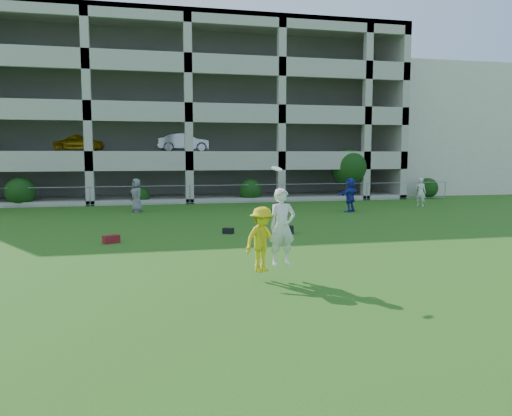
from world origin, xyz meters
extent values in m
plane|color=#235114|center=(0.00, 0.00, 0.00)|extent=(100.00, 100.00, 0.00)
cube|color=beige|center=(23.00, 28.00, 5.00)|extent=(16.00, 14.00, 10.00)
imported|color=slate|center=(-3.22, 15.15, 0.90)|extent=(0.91, 1.05, 1.81)
imported|color=#202C96|center=(8.05, 12.71, 0.93)|extent=(1.71, 1.47, 1.86)
imported|color=silver|center=(13.32, 14.42, 0.86)|extent=(0.72, 0.75, 1.72)
cube|color=#5C0F1D|center=(-4.00, 5.58, 0.14)|extent=(0.63, 0.52, 0.28)
cube|color=black|center=(0.36, 6.76, 0.11)|extent=(0.47, 0.41, 0.22)
cube|color=black|center=(2.70, 6.28, 0.15)|extent=(0.42, 0.42, 0.30)
cube|color=#14381C|center=(3.95, 12.81, 0.12)|extent=(0.58, 0.53, 0.25)
imported|color=yellow|center=(-0.04, -0.63, 1.02)|extent=(1.20, 1.02, 1.61)
imported|color=silver|center=(0.47, -0.63, 1.32)|extent=(0.75, 0.54, 1.90)
cylinder|color=white|center=(0.34, -0.55, 2.75)|extent=(0.29, 0.27, 0.16)
cube|color=#9E998C|center=(0.00, 32.75, 6.00)|extent=(30.00, 0.50, 12.00)
cube|color=#9E998C|center=(14.75, 26.00, 6.00)|extent=(0.50, 14.00, 12.00)
cube|color=#9E998C|center=(0.00, 26.00, 11.85)|extent=(30.00, 14.00, 0.30)
cube|color=#9E998C|center=(0.00, 26.00, 0.15)|extent=(30.00, 14.00, 0.30)
cube|color=#9E998C|center=(0.00, 26.00, 3.15)|extent=(30.00, 14.00, 0.30)
cube|color=#9E998C|center=(0.00, 26.00, 6.15)|extent=(30.00, 14.00, 0.30)
cube|color=#9E998C|center=(0.00, 26.00, 9.15)|extent=(30.00, 14.00, 0.30)
cube|color=#9E998C|center=(0.00, 19.15, 2.55)|extent=(30.00, 0.30, 0.90)
cube|color=#9E998C|center=(0.00, 19.15, 5.55)|extent=(30.00, 0.30, 0.90)
cube|color=#9E998C|center=(0.00, 19.15, 8.55)|extent=(30.00, 0.30, 0.90)
cube|color=#9E998C|center=(0.00, 19.15, 11.55)|extent=(30.00, 0.30, 0.90)
cube|color=#9E998C|center=(-6.00, 19.25, 6.00)|extent=(0.50, 0.50, 12.00)
cube|color=#9E998C|center=(0.00, 19.25, 6.00)|extent=(0.50, 0.50, 12.00)
cube|color=#9E998C|center=(6.00, 19.25, 6.00)|extent=(0.50, 0.50, 12.00)
cube|color=#9E998C|center=(12.00, 19.25, 6.00)|extent=(0.50, 0.50, 12.00)
cube|color=#605E59|center=(0.00, 28.00, 6.00)|extent=(29.00, 9.00, 11.60)
imported|color=#D89F0B|center=(-7.26, 24.00, 3.96)|extent=(4.08, 2.19, 1.32)
imported|color=silver|center=(0.06, 24.00, 3.96)|extent=(4.14, 1.85, 1.32)
cylinder|color=gray|center=(-6.00, 19.00, 0.60)|extent=(0.06, 0.06, 1.20)
cylinder|color=gray|center=(0.00, 19.00, 0.60)|extent=(0.06, 0.06, 1.20)
cylinder|color=gray|center=(6.00, 19.00, 0.60)|extent=(0.06, 0.06, 1.20)
cylinder|color=gray|center=(12.00, 19.00, 0.60)|extent=(0.06, 0.06, 1.20)
cylinder|color=gray|center=(18.00, 19.00, 0.60)|extent=(0.06, 0.06, 1.20)
cylinder|color=gray|center=(0.00, 19.00, 1.15)|extent=(36.00, 0.04, 0.04)
cylinder|color=gray|center=(0.00, 19.00, 0.08)|extent=(36.00, 0.04, 0.04)
sphere|color=#163D11|center=(-10.00, 19.60, 0.88)|extent=(1.76, 1.76, 1.76)
sphere|color=#163D11|center=(-3.00, 19.60, 0.55)|extent=(1.10, 1.10, 1.10)
sphere|color=#163D11|center=(4.00, 19.60, 0.77)|extent=(1.54, 1.54, 1.54)
cylinder|color=#382314|center=(11.00, 19.80, 0.98)|extent=(0.16, 0.16, 1.96)
sphere|color=#163D11|center=(11.00, 19.80, 2.24)|extent=(2.52, 2.52, 2.52)
sphere|color=#163D11|center=(17.00, 19.60, 0.72)|extent=(1.43, 1.43, 1.43)
camera|label=1|loc=(-2.86, -12.37, 3.09)|focal=35.00mm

